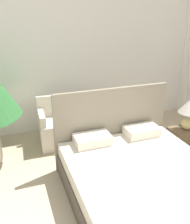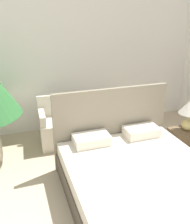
{
  "view_description": "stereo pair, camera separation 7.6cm",
  "coord_description": "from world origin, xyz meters",
  "px_view_note": "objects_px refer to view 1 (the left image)",
  "views": [
    {
      "loc": [
        -1.33,
        -0.99,
        2.33
      ],
      "look_at": [
        -0.0,
        2.71,
        0.72
      ],
      "focal_mm": 40.0,
      "sensor_mm": 36.0,
      "label": 1
    },
    {
      "loc": [
        -1.26,
        -1.01,
        2.33
      ],
      "look_at": [
        -0.0,
        2.71,
        0.72
      ],
      "focal_mm": 40.0,
      "sensor_mm": 36.0,
      "label": 2
    }
  ],
  "objects_px": {
    "armchair_near_window_left": "(57,129)",
    "nightstand": "(184,141)",
    "bed": "(142,181)",
    "side_table": "(82,130)",
    "armchair_near_window_right": "(104,122)",
    "table_lamp": "(189,109)"
  },
  "relations": [
    {
      "from": "armchair_near_window_left",
      "to": "side_table",
      "type": "distance_m",
      "value": 0.48
    },
    {
      "from": "bed",
      "to": "armchair_near_window_right",
      "type": "relative_size",
      "value": 2.47
    },
    {
      "from": "bed",
      "to": "nightstand",
      "type": "distance_m",
      "value": 1.47
    },
    {
      "from": "armchair_near_window_left",
      "to": "nightstand",
      "type": "height_order",
      "value": "armchair_near_window_left"
    },
    {
      "from": "bed",
      "to": "table_lamp",
      "type": "relative_size",
      "value": 4.03
    },
    {
      "from": "bed",
      "to": "table_lamp",
      "type": "distance_m",
      "value": 1.56
    },
    {
      "from": "bed",
      "to": "armchair_near_window_left",
      "type": "bearing_deg",
      "value": 111.49
    },
    {
      "from": "bed",
      "to": "side_table",
      "type": "xyz_separation_m",
      "value": [
        -0.26,
        1.8,
        -0.07
      ]
    },
    {
      "from": "bed",
      "to": "armchair_near_window_left",
      "type": "relative_size",
      "value": 2.47
    },
    {
      "from": "armchair_near_window_right",
      "to": "side_table",
      "type": "bearing_deg",
      "value": -170.16
    },
    {
      "from": "bed",
      "to": "side_table",
      "type": "height_order",
      "value": "bed"
    },
    {
      "from": "nightstand",
      "to": "armchair_near_window_left",
      "type": "bearing_deg",
      "value": 151.13
    },
    {
      "from": "armchair_near_window_left",
      "to": "table_lamp",
      "type": "relative_size",
      "value": 1.63
    },
    {
      "from": "armchair_near_window_right",
      "to": "table_lamp",
      "type": "bearing_deg",
      "value": -43.55
    },
    {
      "from": "bed",
      "to": "armchair_near_window_left",
      "type": "xyz_separation_m",
      "value": [
        -0.73,
        1.85,
        0.01
      ]
    },
    {
      "from": "nightstand",
      "to": "side_table",
      "type": "bearing_deg",
      "value": 145.54
    },
    {
      "from": "armchair_near_window_right",
      "to": "table_lamp",
      "type": "height_order",
      "value": "table_lamp"
    },
    {
      "from": "table_lamp",
      "to": "side_table",
      "type": "relative_size",
      "value": 1.23
    },
    {
      "from": "bed",
      "to": "side_table",
      "type": "bearing_deg",
      "value": 98.15
    },
    {
      "from": "armchair_near_window_right",
      "to": "armchair_near_window_left",
      "type": "bearing_deg",
      "value": -176.76
    },
    {
      "from": "table_lamp",
      "to": "nightstand",
      "type": "bearing_deg",
      "value": 42.45
    },
    {
      "from": "armchair_near_window_right",
      "to": "nightstand",
      "type": "xyz_separation_m",
      "value": [
        1.05,
        -1.1,
        -0.06
      ]
    }
  ]
}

